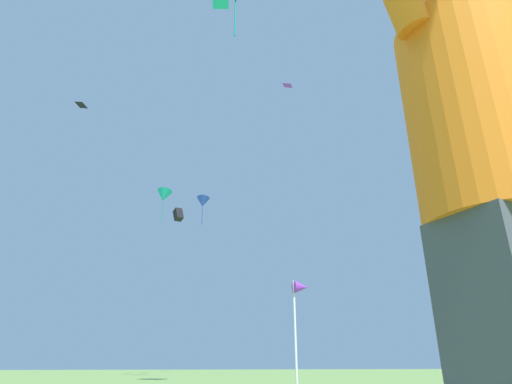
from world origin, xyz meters
The scene contains 8 objects.
kite_flyer_person centered at (-0.08, 0.26, 0.94)m, with size 0.81×0.41×1.92m.
distant_kite_teal_low_left centered at (1.41, 16.24, 18.25)m, with size 1.16×1.15×0.32m.
distant_kite_purple_far_center centered at (7.24, 22.72, 18.63)m, with size 0.73×0.74×0.31m.
distant_kite_black_mid_right centered at (0.70, 28.70, 10.53)m, with size 0.81×0.88×0.99m.
distant_kite_teal_high_right centered at (-0.50, 24.17, 10.10)m, with size 1.12×1.14×2.13m.
distant_kite_black_low_right centered at (-7.08, 28.98, 18.77)m, with size 0.95×0.96×0.33m.
distant_kite_blue_mid_left centered at (3.01, 34.09, 13.70)m, with size 1.28×1.29×2.58m.
marker_flag centered at (1.85, 6.96, 1.71)m, with size 0.30×0.24×1.97m.
Camera 1 is at (-0.85, -0.50, 0.52)m, focal length 29.72 mm.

